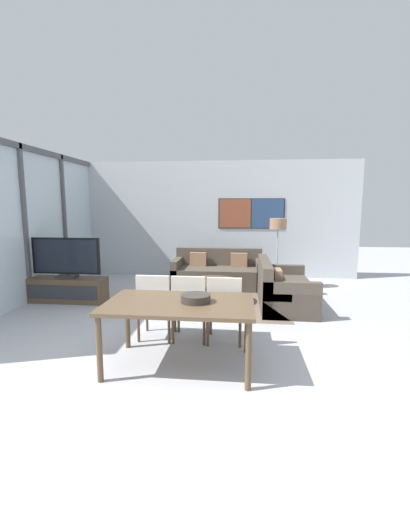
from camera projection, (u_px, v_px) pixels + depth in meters
The scene contains 15 objects.
ground_plane at pixel (156, 393), 3.22m from camera, with size 24.00×24.00×0.00m, color #B2B2B7.
wall_back at pixel (211, 219), 8.37m from camera, with size 7.09×0.09×2.80m.
window_wall_left at pixel (23, 218), 5.99m from camera, with size 0.07×5.45×2.80m.
area_rug at pixel (213, 302), 6.24m from camera, with size 2.60×2.13×0.01m.
tv_console at pixel (68, 290), 6.25m from camera, with size 1.39×0.43×0.45m.
television at pixel (66, 258), 6.16m from camera, with size 1.27×0.20×0.73m.
sofa_main at pixel (218, 274), 7.43m from camera, with size 1.91×0.88×0.80m.
sofa_side at pixel (281, 291), 5.97m from camera, with size 0.88×1.64×0.80m.
coffee_table at pixel (213, 286), 6.19m from camera, with size 0.96×0.96×0.40m.
dining_table at pixel (180, 308), 3.67m from camera, with size 1.59×0.96×0.72m.
dining_chair_left at pixel (156, 302), 4.45m from camera, with size 0.46×0.46×0.88m.
dining_chair_centre at pixel (190, 303), 4.40m from camera, with size 0.46×0.46×0.88m.
dining_chair_right at pixel (225, 304), 4.32m from camera, with size 0.46×0.46×0.88m.
fruit_bowl at pixel (196, 298), 3.66m from camera, with size 0.32×0.32×0.08m.
floor_lamp at pixel (278, 229), 7.04m from camera, with size 0.34×0.34×1.48m.
Camera 1 is at (0.78, -2.93, 1.76)m, focal length 24.00 mm.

